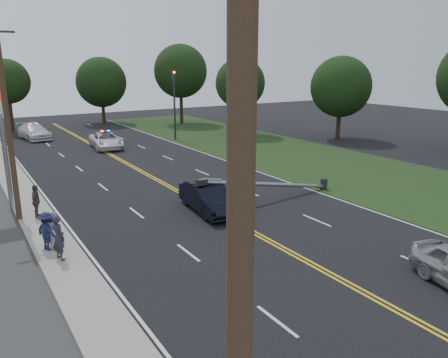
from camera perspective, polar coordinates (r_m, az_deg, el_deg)
ground at (r=17.89m, az=12.27°, el=-11.30°), size 120.00×120.00×0.00m
sidewalk at (r=22.88m, az=-22.47°, el=-6.05°), size 1.80×70.00×0.12m
grass_verge at (r=33.73m, az=17.04°, el=0.88°), size 12.00×80.00×0.01m
centerline_yellow at (r=25.42m, az=-3.54°, el=-2.96°), size 0.36×80.00×0.00m
traffic_signal at (r=45.93m, az=-6.51°, el=10.32°), size 0.28×0.41×7.05m
fallen_streetlight at (r=25.79m, az=6.77°, el=-0.67°), size 9.36×0.44×1.91m
utility_pole_near at (r=4.84m, az=2.02°, el=-19.14°), size 1.60×0.28×10.00m
utility_pole_mid at (r=23.58m, az=-26.46°, el=6.75°), size 1.60×0.28×10.00m
tree_6 at (r=57.01m, az=-26.48°, el=11.32°), size 5.11×5.11×8.32m
tree_7 at (r=60.87m, az=-15.73°, el=12.06°), size 6.51×6.51×8.63m
tree_8 at (r=58.79m, az=-5.71°, el=13.83°), size 6.92×6.92×10.25m
tree_9 at (r=49.16m, az=2.14°, el=12.38°), size 5.48×5.48×8.41m
tree_13 at (r=47.60m, az=15.02°, el=11.56°), size 6.24×6.24×8.57m
crashed_sedan at (r=23.52m, az=-2.06°, el=-2.45°), size 2.12×4.91×1.57m
emergency_a at (r=42.77m, az=-15.16°, el=4.87°), size 2.92×5.49×1.47m
emergency_b at (r=50.41m, az=-23.56°, el=5.69°), size 3.05×5.83×1.61m
bystander_a at (r=18.78m, az=-20.79°, el=-7.14°), size 0.63×0.79×1.88m
bystander_b at (r=20.10m, az=-21.35°, el=-6.14°), size 0.69×0.85×1.62m
bystander_c at (r=19.95m, az=-22.13°, el=-6.31°), size 1.05×1.24×1.67m
bystander_d at (r=24.22m, az=-23.34°, el=-2.69°), size 0.79×1.10×1.73m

